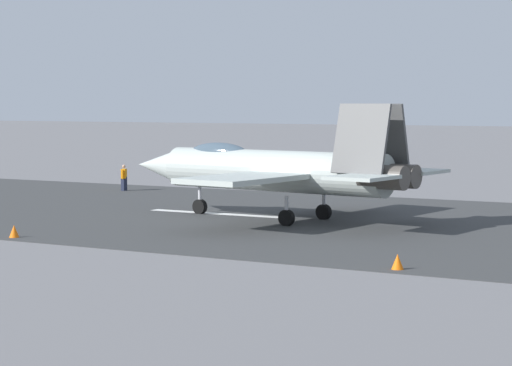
% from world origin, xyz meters
% --- Properties ---
extents(ground_plane, '(400.00, 400.00, 0.00)m').
position_xyz_m(ground_plane, '(0.00, 0.00, 0.00)').
color(ground_plane, slate).
extents(runway_strip, '(240.00, 26.00, 0.02)m').
position_xyz_m(runway_strip, '(-0.02, 0.00, 0.01)').
color(runway_strip, '#373839').
rests_on(runway_strip, ground).
extents(fighter_jet, '(16.90, 14.05, 5.68)m').
position_xyz_m(fighter_jet, '(-3.73, 1.04, 2.48)').
color(fighter_jet, '#AEB8B3').
rests_on(fighter_jet, ground).
extents(crew_person, '(0.41, 0.67, 1.71)m').
position_xyz_m(crew_person, '(12.54, -8.92, 0.85)').
color(crew_person, '#1E2338').
rests_on(crew_person, ground).
extents(marker_cone_near, '(0.44, 0.44, 0.55)m').
position_xyz_m(marker_cone_near, '(-14.48, 12.18, 0.28)').
color(marker_cone_near, orange).
rests_on(marker_cone_near, ground).
extents(marker_cone_mid, '(0.44, 0.44, 0.55)m').
position_xyz_m(marker_cone_mid, '(2.79, 12.18, 0.28)').
color(marker_cone_mid, orange).
rests_on(marker_cone_mid, ground).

